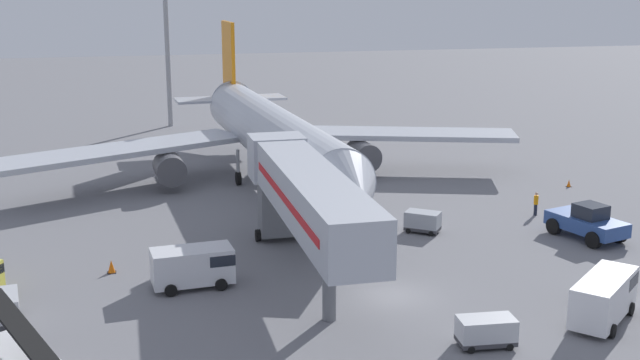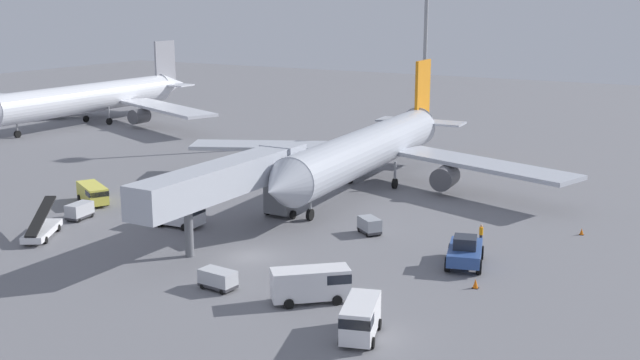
% 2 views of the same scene
% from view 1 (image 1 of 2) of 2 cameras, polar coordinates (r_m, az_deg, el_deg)
% --- Properties ---
extents(ground_plane, '(300.00, 300.00, 0.00)m').
position_cam_1_polar(ground_plane, '(44.45, 5.08, -8.06)').
color(ground_plane, slate).
extents(airplane_at_gate, '(44.74, 43.96, 12.58)m').
position_cam_1_polar(airplane_at_gate, '(66.99, -3.54, 3.27)').
color(airplane_at_gate, '#B7BCC6').
rests_on(airplane_at_gate, ground).
extents(jet_bridge, '(3.46, 21.00, 6.83)m').
position_cam_1_polar(jet_bridge, '(45.13, -1.20, -0.84)').
color(jet_bridge, '#B2B7C1').
rests_on(jet_bridge, ground).
extents(pushback_tug, '(3.86, 5.73, 2.37)m').
position_cam_1_polar(pushback_tug, '(56.12, 18.24, -2.83)').
color(pushback_tug, '#2D4C8E').
rests_on(pushback_tug, ground).
extents(belt_loader_truck, '(4.60, 5.98, 2.95)m').
position_cam_1_polar(belt_loader_truck, '(38.09, -20.03, -11.55)').
color(belt_loader_truck, white).
rests_on(belt_loader_truck, ground).
extents(service_van_mid_center, '(5.20, 4.92, 2.33)m').
position_cam_1_polar(service_van_mid_center, '(43.09, 19.36, -7.66)').
color(service_van_mid_center, white).
rests_on(service_van_mid_center, ground).
extents(service_van_far_center, '(4.59, 2.66, 2.21)m').
position_cam_1_polar(service_van_far_center, '(45.59, -8.79, -5.92)').
color(service_van_far_center, silver).
rests_on(service_van_far_center, ground).
extents(baggage_cart_far_left, '(1.70, 2.76, 1.52)m').
position_cam_1_polar(baggage_cart_far_left, '(43.45, -21.28, -8.33)').
color(baggage_cart_far_left, '#38383D').
rests_on(baggage_cart_far_left, ground).
extents(baggage_cart_near_left, '(2.62, 2.44, 1.43)m').
position_cam_1_polar(baggage_cart_near_left, '(55.11, 7.22, -2.87)').
color(baggage_cart_near_left, '#38383D').
rests_on(baggage_cart_near_left, ground).
extents(baggage_cart_outer_left, '(2.73, 1.59, 1.40)m').
position_cam_1_polar(baggage_cart_outer_left, '(38.97, 11.59, -10.31)').
color(baggage_cart_outer_left, '#38383D').
rests_on(baggage_cart_outer_left, ground).
extents(ground_crew_worker_foreground, '(0.39, 0.39, 1.72)m').
position_cam_1_polar(ground_crew_worker_foreground, '(60.60, 14.92, -1.58)').
color(ground_crew_worker_foreground, '#1E2333').
rests_on(ground_crew_worker_foreground, ground).
extents(safety_cone_alpha, '(0.50, 0.50, 0.76)m').
position_cam_1_polar(safety_cone_alpha, '(48.93, -14.43, -5.90)').
color(safety_cone_alpha, black).
rests_on(safety_cone_alpha, ground).
extents(safety_cone_bravo, '(0.39, 0.39, 0.60)m').
position_cam_1_polar(safety_cone_bravo, '(69.87, 17.07, -0.22)').
color(safety_cone_bravo, black).
rests_on(safety_cone_bravo, ground).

